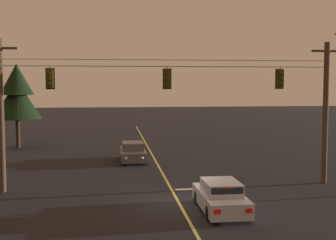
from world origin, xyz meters
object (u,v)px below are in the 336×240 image
(traffic_light_centre, at_px, (280,79))
(traffic_light_leftmost, at_px, (50,79))
(car_waiting_near_lane, at_px, (221,197))
(car_oncoming_lead, at_px, (133,152))
(tree_verge_far, at_px, (17,94))
(traffic_light_left_inner, at_px, (167,79))

(traffic_light_centre, bearing_deg, traffic_light_leftmost, 180.00)
(car_waiting_near_lane, distance_m, car_oncoming_lead, 14.19)
(traffic_light_centre, height_order, tree_verge_far, tree_verge_far)
(traffic_light_centre, relative_size, car_oncoming_lead, 0.28)
(traffic_light_left_inner, bearing_deg, traffic_light_centre, 0.00)
(traffic_light_centre, bearing_deg, car_waiting_near_lane, -132.29)
(car_waiting_near_lane, relative_size, car_oncoming_lead, 0.98)
(traffic_light_leftmost, xyz_separation_m, traffic_light_left_inner, (6.20, 0.00, 0.00))
(traffic_light_centre, xyz_separation_m, tree_verge_far, (-17.59, 16.82, -1.17))
(car_oncoming_lead, bearing_deg, tree_verge_far, 140.65)
(car_waiting_near_lane, relative_size, tree_verge_far, 0.58)
(traffic_light_left_inner, xyz_separation_m, car_waiting_near_lane, (1.79, -4.98, -5.30))
(car_waiting_near_lane, bearing_deg, traffic_light_left_inner, 109.80)
(traffic_light_left_inner, height_order, car_oncoming_lead, traffic_light_left_inner)
(traffic_light_left_inner, bearing_deg, car_waiting_near_lane, -70.20)
(traffic_light_left_inner, relative_size, traffic_light_centre, 1.00)
(car_waiting_near_lane, distance_m, tree_verge_far, 25.75)
(car_waiting_near_lane, bearing_deg, car_oncoming_lead, 103.47)
(traffic_light_leftmost, xyz_separation_m, car_oncoming_lead, (4.69, 8.81, -5.30))
(traffic_light_left_inner, distance_m, traffic_light_centre, 6.33)
(car_waiting_near_lane, xyz_separation_m, tree_verge_far, (-13.06, 21.80, 4.13))
(traffic_light_left_inner, distance_m, car_oncoming_lead, 10.40)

